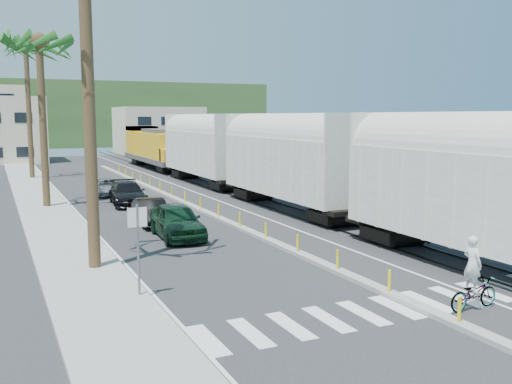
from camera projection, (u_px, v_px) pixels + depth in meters
ground at (370, 287)px, 19.06m from camera, size 140.00×140.00×0.00m
sidewalk at (40, 201)px, 37.97m from camera, size 3.00×90.00×0.15m
rails at (214, 186)px, 46.31m from camera, size 1.56×100.00×0.06m
median at (185, 203)px, 36.99m from camera, size 0.45×60.00×0.85m
crosswalk at (410, 305)px, 17.26m from camera, size 14.00×2.20×0.01m
lane_markings at (135, 196)px, 40.63m from camera, size 9.42×90.00×0.01m
freight_train at (250, 156)px, 39.41m from camera, size 3.00×60.94×5.85m
palm_trees at (41, 31)px, 34.64m from camera, size 3.50×37.20×13.75m
street_sign at (138, 237)px, 17.54m from camera, size 0.60×0.08×3.00m
buildings at (28, 125)px, 80.20m from camera, size 38.00×27.00×10.00m
hillside at (54, 114)px, 108.14m from camera, size 80.00×20.00×12.00m
car_lead at (177, 221)px, 26.67m from camera, size 2.39×4.96×1.62m
car_second at (151, 212)px, 30.04m from camera, size 1.81×4.24×1.35m
car_third at (128, 193)px, 36.65m from camera, size 2.89×5.41×1.47m
car_rear at (107, 187)px, 41.19m from camera, size 2.22×4.37×1.18m
cyclist at (473, 286)px, 16.77m from camera, size 0.86×1.91×2.23m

